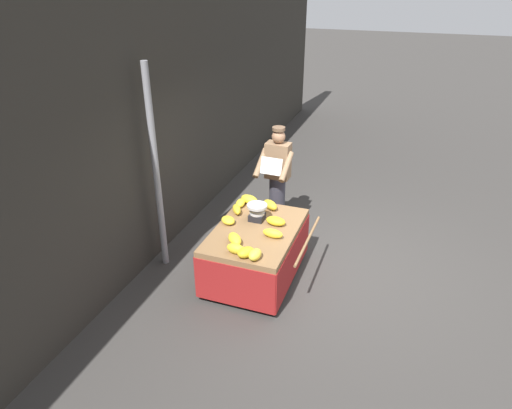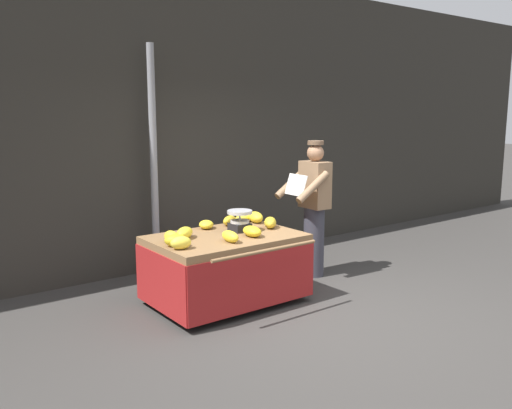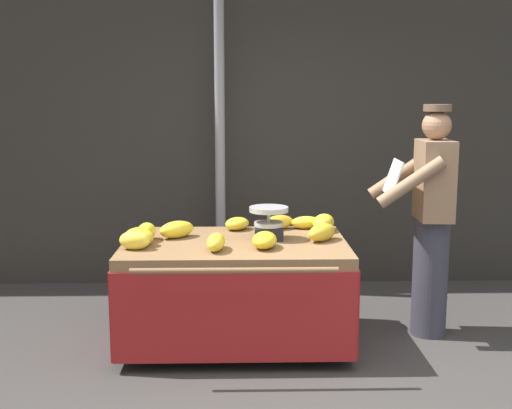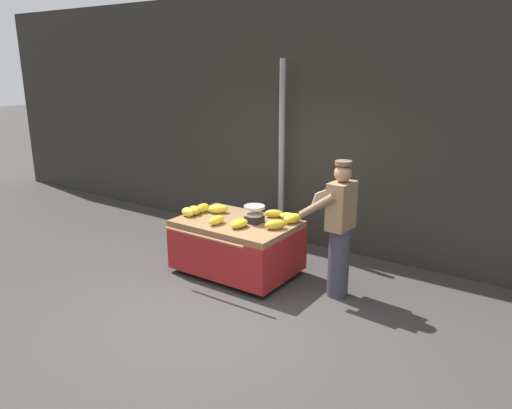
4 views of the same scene
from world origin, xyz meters
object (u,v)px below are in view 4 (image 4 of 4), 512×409
object	(u,v)px
banana_cart	(237,235)
banana_bunch_7	(255,210)
weighing_scale	(254,214)
banana_bunch_4	(188,212)
banana_bunch_6	(275,225)
banana_bunch_8	(288,216)
banana_bunch_1	(239,224)
banana_bunch_2	(218,209)
banana_bunch_5	(203,208)
banana_bunch_9	(217,220)
banana_bunch_3	(194,210)
street_pole	(282,155)
banana_bunch_0	(274,214)
vendor_person	(339,229)
banana_bunch_10	(293,218)

from	to	relation	value
banana_cart	banana_bunch_7	world-z (taller)	banana_bunch_7
weighing_scale	banana_bunch_4	xyz separation A→B (m)	(-0.91, -0.30, -0.05)
weighing_scale	banana_bunch_6	bearing A→B (deg)	-10.52
banana_bunch_8	banana_bunch_1	bearing A→B (deg)	-117.86
banana_bunch_2	banana_bunch_5	distance (m)	0.23
banana_bunch_8	banana_bunch_9	size ratio (longest dim) A/B	0.85
banana_cart	banana_bunch_6	xyz separation A→B (m)	(0.62, 0.00, 0.27)
weighing_scale	banana_bunch_5	size ratio (longest dim) A/B	1.20
banana_cart	banana_bunch_1	world-z (taller)	banana_bunch_1
banana_bunch_2	banana_bunch_4	size ratio (longest dim) A/B	1.34
banana_bunch_3	banana_bunch_9	xyz separation A→B (m)	(0.53, -0.17, -0.00)
banana_bunch_6	banana_bunch_8	xyz separation A→B (m)	(-0.07, 0.44, -0.01)
street_pole	banana_bunch_1	world-z (taller)	street_pole
banana_bunch_1	banana_bunch_8	xyz separation A→B (m)	(0.34, 0.65, -0.01)
weighing_scale	banana_bunch_0	world-z (taller)	weighing_scale
banana_cart	banana_bunch_4	size ratio (longest dim) A/B	7.64
banana_bunch_5	banana_bunch_6	world-z (taller)	banana_bunch_5
banana_bunch_5	banana_bunch_9	bearing A→B (deg)	-31.59
banana_bunch_4	banana_bunch_7	xyz separation A→B (m)	(0.68, 0.64, -0.02)
banana_bunch_1	vendor_person	distance (m)	1.29
weighing_scale	banana_bunch_5	bearing A→B (deg)	-177.58
banana_bunch_6	banana_bunch_9	size ratio (longest dim) A/B	1.03
banana_cart	banana_bunch_3	world-z (taller)	banana_bunch_3
banana_bunch_2	vendor_person	world-z (taller)	vendor_person
street_pole	banana_bunch_2	bearing A→B (deg)	-102.90
banana_bunch_10	banana_bunch_5	bearing A→B (deg)	-166.51
banana_bunch_0	banana_bunch_6	bearing A→B (deg)	-55.14
banana_bunch_2	banana_bunch_9	bearing A→B (deg)	-53.72
banana_bunch_1	banana_bunch_9	bearing A→B (deg)	-168.96
banana_bunch_0	banana_bunch_2	distance (m)	0.81
weighing_scale	vendor_person	xyz separation A→B (m)	(1.19, 0.08, 0.00)
weighing_scale	banana_bunch_1	distance (m)	0.29
banana_bunch_2	banana_bunch_7	distance (m)	0.52
street_pole	banana_cart	xyz separation A→B (m)	(0.14, -1.37, -0.89)
banana_bunch_10	vendor_person	xyz separation A→B (m)	(0.76, -0.19, 0.05)
banana_bunch_7	banana_bunch_5	bearing A→B (deg)	-149.88
vendor_person	banana_bunch_5	bearing A→B (deg)	-176.65
weighing_scale	banana_bunch_8	distance (m)	0.48
weighing_scale	banana_bunch_4	distance (m)	0.96
banana_bunch_10	banana_bunch_9	bearing A→B (deg)	-141.95
banana_bunch_8	banana_bunch_2	bearing A→B (deg)	-162.39
banana_bunch_6	banana_bunch_10	size ratio (longest dim) A/B	1.00
banana_bunch_3	banana_bunch_4	size ratio (longest dim) A/B	1.08
banana_cart	banana_bunch_8	size ratio (longest dim) A/B	6.87
street_pole	banana_cart	distance (m)	1.64
banana_bunch_6	banana_bunch_10	bearing A→B (deg)	81.29
street_pole	banana_bunch_5	xyz separation A→B (m)	(-0.49, -1.33, -0.62)
banana_bunch_3	banana_bunch_5	size ratio (longest dim) A/B	0.97
banana_cart	banana_bunch_10	distance (m)	0.80
banana_bunch_9	vendor_person	distance (m)	1.62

